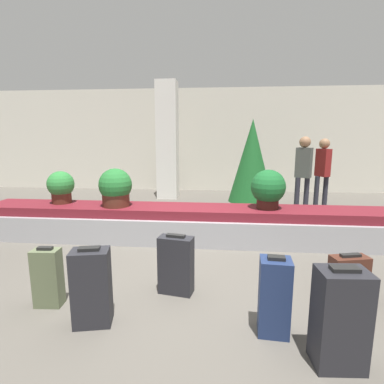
{
  "coord_description": "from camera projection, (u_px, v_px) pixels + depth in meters",
  "views": [
    {
      "loc": [
        0.46,
        -3.39,
        1.69
      ],
      "look_at": [
        0.0,
        1.4,
        0.81
      ],
      "focal_mm": 28.0,
      "sensor_mm": 36.0,
      "label": 1
    }
  ],
  "objects": [
    {
      "name": "ground_plane",
      "position": [
        181.0,
        278.0,
        3.66
      ],
      "size": [
        18.0,
        18.0,
        0.0
      ],
      "primitive_type": "plane",
      "color": "#59544C"
    },
    {
      "name": "back_wall",
      "position": [
        206.0,
        140.0,
        9.47
      ],
      "size": [
        18.0,
        0.06,
        3.2
      ],
      "color": "beige",
      "rests_on": "ground_plane"
    },
    {
      "name": "carousel",
      "position": [
        192.0,
        224.0,
        4.99
      ],
      "size": [
        7.31,
        0.87,
        0.56
      ],
      "color": "#9E9EA3",
      "rests_on": "ground_plane"
    },
    {
      "name": "pillar",
      "position": [
        168.0,
        141.0,
        8.32
      ],
      "size": [
        0.56,
        0.56,
        3.2
      ],
      "color": "silver",
      "rests_on": "ground_plane"
    },
    {
      "name": "suitcase_0",
      "position": [
        274.0,
        297.0,
        2.57
      ],
      "size": [
        0.28,
        0.25,
        0.71
      ],
      "rotation": [
        0.0,
        0.0,
        -0.07
      ],
      "color": "navy",
      "rests_on": "ground_plane"
    },
    {
      "name": "suitcase_1",
      "position": [
        92.0,
        287.0,
        2.7
      ],
      "size": [
        0.37,
        0.29,
        0.74
      ],
      "rotation": [
        0.0,
        0.0,
        0.21
      ],
      "color": "#232328",
      "rests_on": "ground_plane"
    },
    {
      "name": "suitcase_2",
      "position": [
        340.0,
        319.0,
        2.19
      ],
      "size": [
        0.37,
        0.29,
        0.79
      ],
      "rotation": [
        0.0,
        0.0,
        0.07
      ],
      "color": "#232328",
      "rests_on": "ground_plane"
    },
    {
      "name": "suitcase_3",
      "position": [
        176.0,
        265.0,
        3.26
      ],
      "size": [
        0.4,
        0.25,
        0.67
      ],
      "rotation": [
        0.0,
        0.0,
        -0.18
      ],
      "color": "#232328",
      "rests_on": "ground_plane"
    },
    {
      "name": "suitcase_4",
      "position": [
        48.0,
        278.0,
        3.01
      ],
      "size": [
        0.28,
        0.18,
        0.63
      ],
      "rotation": [
        0.0,
        0.0,
        0.07
      ],
      "color": "#5B6647",
      "rests_on": "ground_plane"
    },
    {
      "name": "suitcase_5",
      "position": [
        348.0,
        279.0,
        3.09
      ],
      "size": [
        0.41,
        0.25,
        0.52
      ],
      "rotation": [
        0.0,
        0.0,
        0.23
      ],
      "color": "#472319",
      "rests_on": "ground_plane"
    },
    {
      "name": "potted_plant_0",
      "position": [
        268.0,
        189.0,
        4.78
      ],
      "size": [
        0.55,
        0.55,
        0.63
      ],
      "color": "#381914",
      "rests_on": "carousel"
    },
    {
      "name": "potted_plant_1",
      "position": [
        61.0,
        187.0,
        5.18
      ],
      "size": [
        0.45,
        0.45,
        0.56
      ],
      "color": "#4C2319",
      "rests_on": "carousel"
    },
    {
      "name": "potted_plant_2",
      "position": [
        115.0,
        188.0,
        4.94
      ],
      "size": [
        0.54,
        0.54,
        0.63
      ],
      "color": "#4C2319",
      "rests_on": "carousel"
    },
    {
      "name": "traveler_0",
      "position": [
        323.0,
        168.0,
        6.94
      ],
      "size": [
        0.31,
        0.37,
        1.67
      ],
      "rotation": [
        0.0,
        0.0,
        -1.11
      ],
      "color": "#282833",
      "rests_on": "ground_plane"
    },
    {
      "name": "traveler_1",
      "position": [
        303.0,
        168.0,
        6.55
      ],
      "size": [
        0.37,
        0.32,
        1.72
      ],
      "rotation": [
        0.0,
        0.0,
        -0.57
      ],
      "color": "#282833",
      "rests_on": "ground_plane"
    },
    {
      "name": "decorated_tree",
      "position": [
        252.0,
        161.0,
        7.04
      ],
      "size": [
        1.06,
        1.06,
        2.12
      ],
      "color": "#4C331E",
      "rests_on": "ground_plane"
    }
  ]
}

